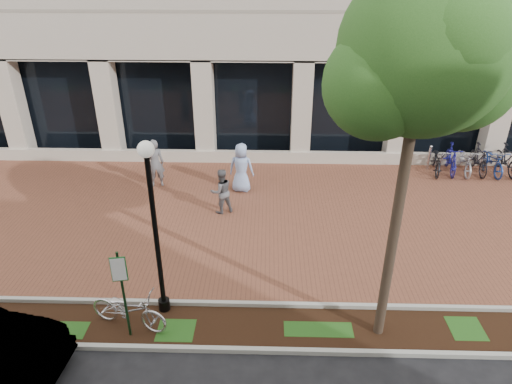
{
  "coord_description": "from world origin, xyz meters",
  "views": [
    {
      "loc": [
        0.65,
        -13.32,
        7.77
      ],
      "look_at": [
        0.3,
        -0.8,
        1.31
      ],
      "focal_mm": 32.0,
      "sensor_mm": 36.0,
      "label": 1
    }
  ],
  "objects_px": {
    "locked_bicycle": "(129,309)",
    "pedestrian_mid": "(221,191)",
    "bollard": "(429,157)",
    "lamppost": "(154,223)",
    "pedestrian_right": "(241,168)",
    "bike_rack_cluster": "(471,160)",
    "pedestrian_left": "(155,163)",
    "street_tree": "(424,63)",
    "parking_sign": "(122,284)"
  },
  "relations": [
    {
      "from": "pedestrian_left",
      "to": "lamppost",
      "type": "bearing_deg",
      "value": 87.1
    },
    {
      "from": "street_tree",
      "to": "bike_rack_cluster",
      "type": "xyz_separation_m",
      "value": [
        5.48,
        8.99,
        -5.61
      ]
    },
    {
      "from": "street_tree",
      "to": "bike_rack_cluster",
      "type": "height_order",
      "value": "street_tree"
    },
    {
      "from": "locked_bicycle",
      "to": "pedestrian_right",
      "type": "relative_size",
      "value": 1.05
    },
    {
      "from": "street_tree",
      "to": "pedestrian_left",
      "type": "bearing_deg",
      "value": 132.87
    },
    {
      "from": "parking_sign",
      "to": "pedestrian_mid",
      "type": "xyz_separation_m",
      "value": [
        1.57,
        5.78,
        -0.69
      ]
    },
    {
      "from": "street_tree",
      "to": "pedestrian_left",
      "type": "distance_m",
      "value": 11.38
    },
    {
      "from": "bike_rack_cluster",
      "to": "lamppost",
      "type": "bearing_deg",
      "value": -136.04
    },
    {
      "from": "pedestrian_left",
      "to": "pedestrian_right",
      "type": "distance_m",
      "value": 3.26
    },
    {
      "from": "lamppost",
      "to": "pedestrian_right",
      "type": "height_order",
      "value": "lamppost"
    },
    {
      "from": "street_tree",
      "to": "bollard",
      "type": "height_order",
      "value": "street_tree"
    },
    {
      "from": "pedestrian_mid",
      "to": "bollard",
      "type": "height_order",
      "value": "pedestrian_mid"
    },
    {
      "from": "pedestrian_right",
      "to": "bike_rack_cluster",
      "type": "height_order",
      "value": "pedestrian_right"
    },
    {
      "from": "pedestrian_mid",
      "to": "bike_rack_cluster",
      "type": "xyz_separation_m",
      "value": [
        9.7,
        3.52,
        -0.25
      ]
    },
    {
      "from": "bike_rack_cluster",
      "to": "street_tree",
      "type": "bearing_deg",
      "value": -115.66
    },
    {
      "from": "pedestrian_mid",
      "to": "bollard",
      "type": "distance_m",
      "value": 8.96
    },
    {
      "from": "parking_sign",
      "to": "bike_rack_cluster",
      "type": "height_order",
      "value": "parking_sign"
    },
    {
      "from": "locked_bicycle",
      "to": "bike_rack_cluster",
      "type": "distance_m",
      "value": 14.47
    },
    {
      "from": "parking_sign",
      "to": "locked_bicycle",
      "type": "relative_size",
      "value": 1.18
    },
    {
      "from": "lamppost",
      "to": "pedestrian_mid",
      "type": "relative_size",
      "value": 2.8
    },
    {
      "from": "locked_bicycle",
      "to": "pedestrian_right",
      "type": "height_order",
      "value": "pedestrian_right"
    },
    {
      "from": "locked_bicycle",
      "to": "pedestrian_mid",
      "type": "bearing_deg",
      "value": -0.29
    },
    {
      "from": "locked_bicycle",
      "to": "bike_rack_cluster",
      "type": "relative_size",
      "value": 0.54
    },
    {
      "from": "parking_sign",
      "to": "bollard",
      "type": "height_order",
      "value": "parking_sign"
    },
    {
      "from": "parking_sign",
      "to": "lamppost",
      "type": "bearing_deg",
      "value": 45.71
    },
    {
      "from": "pedestrian_mid",
      "to": "bollard",
      "type": "xyz_separation_m",
      "value": [
        8.11,
        3.79,
        -0.26
      ]
    },
    {
      "from": "parking_sign",
      "to": "pedestrian_mid",
      "type": "height_order",
      "value": "parking_sign"
    },
    {
      "from": "lamppost",
      "to": "bollard",
      "type": "xyz_separation_m",
      "value": [
        9.07,
        8.67,
        -1.98
      ]
    },
    {
      "from": "pedestrian_left",
      "to": "pedestrian_right",
      "type": "xyz_separation_m",
      "value": [
        3.25,
        -0.32,
        -0.01
      ]
    },
    {
      "from": "pedestrian_right",
      "to": "street_tree",
      "type": "bearing_deg",
      "value": 126.33
    },
    {
      "from": "pedestrian_left",
      "to": "bike_rack_cluster",
      "type": "height_order",
      "value": "pedestrian_left"
    },
    {
      "from": "parking_sign",
      "to": "street_tree",
      "type": "distance_m",
      "value": 7.45
    },
    {
      "from": "lamppost",
      "to": "bike_rack_cluster",
      "type": "relative_size",
      "value": 1.23
    },
    {
      "from": "bike_rack_cluster",
      "to": "parking_sign",
      "type": "bearing_deg",
      "value": -134.77
    },
    {
      "from": "locked_bicycle",
      "to": "pedestrian_mid",
      "type": "distance_m",
      "value": 5.73
    },
    {
      "from": "locked_bicycle",
      "to": "parking_sign",
      "type": "bearing_deg",
      "value": -152.06
    },
    {
      "from": "street_tree",
      "to": "locked_bicycle",
      "type": "xyz_separation_m",
      "value": [
        -5.85,
        -0.01,
        -5.64
      ]
    },
    {
      "from": "lamppost",
      "to": "street_tree",
      "type": "xyz_separation_m",
      "value": [
        5.18,
        -0.58,
        3.65
      ]
    },
    {
      "from": "street_tree",
      "to": "bollard",
      "type": "relative_size",
      "value": 7.52
    },
    {
      "from": "lamppost",
      "to": "bike_rack_cluster",
      "type": "height_order",
      "value": "lamppost"
    },
    {
      "from": "bike_rack_cluster",
      "to": "bollard",
      "type": "bearing_deg",
      "value": 176.12
    },
    {
      "from": "lamppost",
      "to": "locked_bicycle",
      "type": "relative_size",
      "value": 2.27
    },
    {
      "from": "street_tree",
      "to": "pedestrian_mid",
      "type": "bearing_deg",
      "value": 127.65
    },
    {
      "from": "lamppost",
      "to": "bollard",
      "type": "relative_size",
      "value": 4.25
    },
    {
      "from": "street_tree",
      "to": "pedestrian_mid",
      "type": "xyz_separation_m",
      "value": [
        -4.22,
        5.47,
        -5.37
      ]
    },
    {
      "from": "street_tree",
      "to": "pedestrian_right",
      "type": "bearing_deg",
      "value": 117.14
    },
    {
      "from": "pedestrian_left",
      "to": "bollard",
      "type": "distance_m",
      "value": 10.94
    },
    {
      "from": "bike_rack_cluster",
      "to": "locked_bicycle",
      "type": "bearing_deg",
      "value": -135.84
    },
    {
      "from": "locked_bicycle",
      "to": "pedestrian_right",
      "type": "bearing_deg",
      "value": -1.03
    },
    {
      "from": "lamppost",
      "to": "pedestrian_mid",
      "type": "bearing_deg",
      "value": 78.9
    }
  ]
}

